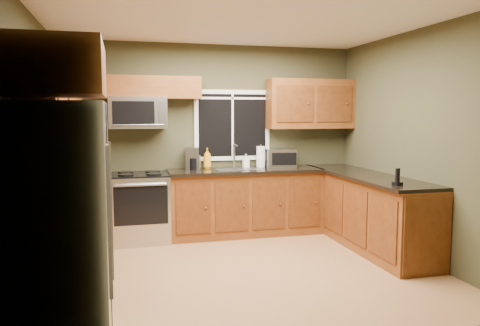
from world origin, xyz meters
name	(u,v)px	position (x,y,z in m)	size (l,w,h in m)	color
floor	(243,270)	(0.00, 0.00, 0.00)	(4.20, 4.20, 0.00)	#9A6D44
ceiling	(244,19)	(0.00, 0.00, 2.70)	(4.20, 4.20, 0.00)	white
back_wall	(212,139)	(0.00, 1.80, 1.35)	(4.20, 4.20, 0.00)	#393923
front_wall	(308,166)	(0.00, -1.80, 1.35)	(4.20, 4.20, 0.00)	#393923
left_wall	(33,152)	(-2.10, 0.00, 1.35)	(3.60, 3.60, 0.00)	#393923
right_wall	(415,145)	(2.10, 0.00, 1.35)	(3.60, 3.60, 0.00)	#393923
window	(232,125)	(0.30, 1.78, 1.55)	(1.12, 0.03, 1.02)	white
base_cabinets_left	(74,229)	(-1.80, 0.48, 0.45)	(0.60, 2.65, 0.90)	brown
countertop_left	(75,187)	(-1.78, 0.48, 0.92)	(0.65, 2.65, 0.04)	black
base_cabinets_back	(245,203)	(0.42, 1.50, 0.45)	(2.17, 0.60, 0.90)	brown
countertop_back	(245,170)	(0.42, 1.48, 0.92)	(2.17, 0.65, 0.04)	black
base_cabinets_peninsula	(367,211)	(1.80, 0.54, 0.45)	(0.60, 2.52, 0.90)	brown
countertop_peninsula	(365,176)	(1.78, 0.55, 0.92)	(0.65, 2.50, 0.04)	black
upper_cabinets_left	(56,100)	(-1.94, 0.48, 1.86)	(0.33, 2.65, 0.72)	brown
upper_cabinets_back_left	(152,87)	(-0.85, 1.64, 2.07)	(1.30, 0.33, 0.30)	brown
upper_cabinets_back_right	(310,104)	(1.45, 1.64, 1.86)	(1.30, 0.33, 0.72)	brown
upper_cabinet_over_fridge	(51,69)	(-1.74, -1.30, 2.03)	(0.72, 0.90, 0.38)	brown
refrigerator	(57,227)	(-1.74, -1.30, 0.90)	(0.74, 0.90, 1.80)	#B7B7BC
range	(140,207)	(-1.05, 1.47, 0.47)	(0.76, 0.69, 0.94)	#B7B7BC
microwave	(138,113)	(-1.05, 1.61, 1.73)	(0.76, 0.41, 0.42)	#B7B7BC
sink	(237,168)	(0.30, 1.49, 0.95)	(0.60, 0.42, 0.36)	slate
toaster_oven	(281,158)	(0.99, 1.62, 1.07)	(0.46, 0.37, 0.26)	#B7B7BC
coffee_maker	(192,159)	(-0.31, 1.64, 1.08)	(0.22, 0.27, 0.31)	slate
kettle	(196,161)	(-0.27, 1.62, 1.05)	(0.16, 0.16, 0.24)	#B7B7BC
paper_towel_roll	(261,157)	(0.70, 1.68, 1.09)	(0.15, 0.15, 0.34)	white
soap_bottle_a	(207,158)	(-0.09, 1.70, 1.09)	(0.11, 0.11, 0.29)	orange
soap_bottle_b	(246,161)	(0.48, 1.70, 1.04)	(0.09, 0.09, 0.19)	white
cordless_phone	(397,180)	(1.63, -0.40, 1.00)	(0.10, 0.10, 0.19)	black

